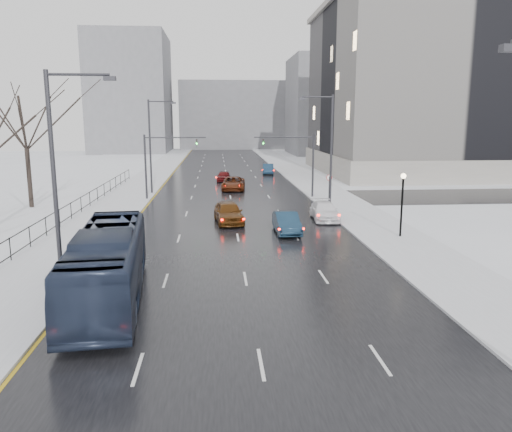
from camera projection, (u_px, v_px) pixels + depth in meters
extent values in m
cube|color=black|center=(228.00, 184.00, 62.40)|extent=(16.00, 150.00, 0.04)
cube|color=black|center=(231.00, 199.00, 50.65)|extent=(130.00, 10.00, 0.04)
cube|color=silver|center=(143.00, 184.00, 61.58)|extent=(5.00, 150.00, 0.16)
cube|color=silver|center=(311.00, 183.00, 63.19)|extent=(5.00, 150.00, 0.16)
cube|color=white|center=(64.00, 185.00, 60.85)|extent=(14.00, 150.00, 0.12)
cube|color=black|center=(35.00, 224.00, 31.77)|extent=(0.04, 70.00, 0.05)
cube|color=black|center=(36.00, 239.00, 31.96)|extent=(0.04, 70.00, 0.05)
cylinder|color=black|center=(35.00, 233.00, 31.88)|extent=(0.06, 0.06, 1.30)
cube|color=#2D2D33|center=(511.00, 48.00, 12.07)|extent=(0.50, 0.25, 0.18)
cylinder|color=#2D2D33|center=(331.00, 155.00, 42.52)|extent=(0.20, 0.20, 10.00)
cylinder|color=#2D2D33|center=(317.00, 97.00, 41.51)|extent=(2.60, 0.12, 0.12)
cube|color=#2D2D33|center=(302.00, 99.00, 41.43)|extent=(0.50, 0.25, 0.18)
cylinder|color=#2D2D33|center=(55.00, 189.00, 21.65)|extent=(0.20, 0.20, 10.00)
cylinder|color=#2D2D33|center=(78.00, 74.00, 20.84)|extent=(2.60, 0.12, 0.12)
cube|color=#2D2D33|center=(110.00, 78.00, 20.97)|extent=(0.50, 0.25, 0.18)
cylinder|color=#2D2D33|center=(150.00, 148.00, 52.97)|extent=(0.20, 0.20, 10.00)
cylinder|color=#2D2D33|center=(161.00, 101.00, 52.16)|extent=(2.60, 0.12, 0.12)
cube|color=#2D2D33|center=(173.00, 103.00, 52.29)|extent=(0.50, 0.25, 0.18)
cylinder|color=black|center=(402.00, 207.00, 33.48)|extent=(0.14, 0.14, 4.00)
sphere|color=#FFE5B2|center=(403.00, 176.00, 33.08)|extent=(0.36, 0.36, 0.36)
cylinder|color=#2D2D33|center=(313.00, 166.00, 50.68)|extent=(0.20, 0.20, 6.50)
cylinder|color=#2D2D33|center=(284.00, 137.00, 49.89)|extent=(6.00, 0.12, 0.12)
imported|color=#2D2D33|center=(263.00, 143.00, 49.84)|extent=(0.15, 0.18, 0.90)
sphere|color=#19FF33|center=(263.00, 143.00, 49.70)|extent=(0.16, 0.16, 0.16)
cylinder|color=#2D2D33|center=(146.00, 168.00, 49.39)|extent=(0.20, 0.20, 6.50)
cylinder|color=#2D2D33|center=(175.00, 138.00, 49.06)|extent=(6.00, 0.12, 0.12)
imported|color=#2D2D33|center=(197.00, 144.00, 49.33)|extent=(0.15, 0.18, 0.90)
sphere|color=#19FF33|center=(197.00, 144.00, 49.19)|extent=(0.16, 0.16, 0.16)
cylinder|color=#2D2D33|center=(329.00, 190.00, 47.18)|extent=(0.06, 0.06, 2.50)
cylinder|color=white|center=(329.00, 178.00, 46.96)|extent=(0.60, 0.03, 0.60)
torus|color=#B20C0C|center=(329.00, 178.00, 46.96)|extent=(0.58, 0.06, 0.58)
cube|color=gray|center=(459.00, 92.00, 74.55)|extent=(40.00, 30.00, 24.00)
cube|color=gray|center=(466.00, 4.00, 72.19)|extent=(41.00, 31.00, 0.80)
cube|color=gray|center=(454.00, 162.00, 76.55)|extent=(40.60, 30.60, 3.00)
cube|color=slate|center=(342.00, 106.00, 116.29)|extent=(24.00, 20.00, 22.00)
cube|color=slate|center=(131.00, 94.00, 121.65)|extent=(18.00, 22.00, 28.00)
cube|color=slate|center=(235.00, 116.00, 139.29)|extent=(30.00, 18.00, 18.00)
imported|color=#222C43|center=(108.00, 265.00, 21.95)|extent=(3.83, 11.82, 3.23)
imported|color=#532C0E|center=(229.00, 212.00, 38.56)|extent=(2.51, 5.14, 1.69)
imported|color=#173047|center=(287.00, 223.00, 35.17)|extent=(1.63, 4.53, 1.49)
imported|color=#55220E|center=(233.00, 183.00, 56.69)|extent=(2.94, 5.60, 1.50)
imported|color=white|center=(324.00, 211.00, 39.92)|extent=(2.20, 4.95, 1.41)
imported|color=#580F10|center=(224.00, 176.00, 64.59)|extent=(1.96, 4.12, 1.36)
imported|color=navy|center=(268.00, 169.00, 73.48)|extent=(1.99, 4.59, 1.47)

